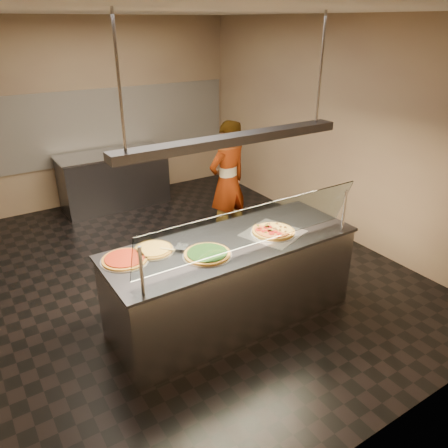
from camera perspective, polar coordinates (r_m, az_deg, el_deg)
ground at (r=5.68m, az=-5.63°, el=-6.07°), size 5.00×6.00×0.02m
ceiling at (r=4.87m, az=-7.27°, el=26.03°), size 5.00×6.00×0.02m
wall_back at (r=7.81m, az=-16.68°, el=13.62°), size 5.00×0.02×3.00m
wall_front at (r=2.91m, az=21.77°, el=-5.99°), size 5.00×0.02×3.00m
wall_right at (r=6.54m, az=14.10°, el=11.84°), size 0.02×6.00×3.00m
tile_band at (r=7.82m, az=-16.43°, el=12.16°), size 4.90×0.02×1.20m
serving_counter at (r=4.55m, az=1.01°, el=-7.47°), size 2.56×0.94×0.93m
sneeze_guard at (r=3.94m, az=3.86°, el=-0.36°), size 2.32×0.18×0.54m
perforated_tray at (r=4.50m, az=6.41°, el=-1.14°), size 0.67×0.67×0.01m
half_pizza_pepperoni at (r=4.43m, az=5.37°, el=-1.14°), size 0.35×0.48×0.05m
half_pizza_sausage at (r=4.56m, az=7.44°, el=-0.58°), size 0.35×0.48×0.04m
pizza_spinach at (r=4.06m, az=-2.22°, el=-3.90°), size 0.47×0.47×0.03m
pizza_cheese at (r=4.20m, az=-9.25°, el=-3.27°), size 0.40×0.40×0.03m
pizza_tomato at (r=4.08m, az=-12.86°, el=-4.49°), size 0.44×0.44×0.03m
pizza_spatula at (r=4.16m, az=-6.67°, el=-3.11°), size 0.28×0.17×0.02m
prep_table at (r=7.67m, az=-14.16°, el=5.66°), size 1.77×0.74×0.93m
worker at (r=6.12m, az=0.48°, el=5.49°), size 0.69×0.51×1.73m
heat_lamp_housing at (r=3.96m, az=1.17°, el=10.98°), size 2.30×0.18×0.08m
lamp_rod_left at (r=3.41m, az=-13.55°, el=17.39°), size 0.02×0.02×1.01m
lamp_rod_right at (r=4.49m, az=12.54°, el=19.18°), size 0.02×0.02×1.01m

